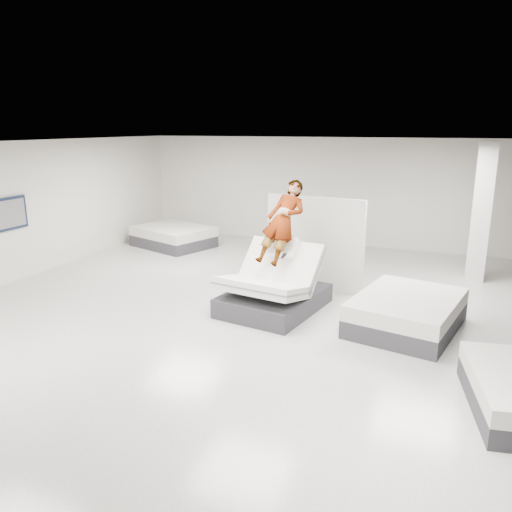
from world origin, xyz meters
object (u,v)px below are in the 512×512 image
at_px(divider_panel, 314,243).
at_px(hero_bed, 274,290).
at_px(flat_bed_left_far, 173,236).
at_px(wall_poster, 10,214).
at_px(person, 282,239).
at_px(flat_bed_right_far, 407,312).
at_px(column, 481,213).
at_px(remote, 284,256).

bearing_deg(divider_panel, hero_bed, -94.56).
relative_size(flat_bed_left_far, wall_poster, 2.74).
height_order(person, flat_bed_right_far, person).
relative_size(flat_bed_right_far, column, 0.77).
xyz_separation_m(flat_bed_right_far, wall_poster, (-8.71, -0.42, 1.30)).
bearing_deg(flat_bed_left_far, person, -37.97).
bearing_deg(remote, flat_bed_right_far, 10.80).
bearing_deg(flat_bed_right_far, divider_panel, 143.12).
height_order(remote, column, column).
bearing_deg(flat_bed_left_far, divider_panel, -25.38).
bearing_deg(hero_bed, flat_bed_right_far, -0.11).
bearing_deg(person, remote, -57.85).
bearing_deg(hero_bed, divider_panel, 77.21).
height_order(remote, divider_panel, divider_panel).
xyz_separation_m(person, divider_panel, (0.31, 1.28, -0.34)).
xyz_separation_m(divider_panel, flat_bed_right_far, (2.16, -1.62, -0.73)).
xyz_separation_m(column, wall_poster, (-9.93, -4.00, 0.00)).
xyz_separation_m(divider_panel, column, (3.38, 1.96, 0.57)).
relative_size(remote, flat_bed_left_far, 0.05).
xyz_separation_m(hero_bed, remote, (0.22, -0.05, 0.72)).
bearing_deg(flat_bed_left_far, column, -2.68).
relative_size(divider_panel, wall_poster, 2.38).
height_order(hero_bed, column, column).
bearing_deg(wall_poster, remote, 3.37).
distance_m(flat_bed_right_far, flat_bed_left_far, 8.15).
xyz_separation_m(hero_bed, flat_bed_left_far, (-4.60, 3.97, -0.12)).
xyz_separation_m(hero_bed, person, (0.06, 0.33, 0.95)).
bearing_deg(column, hero_bed, -136.31).
distance_m(hero_bed, remote, 0.75).
relative_size(hero_bed, divider_panel, 1.04).
height_order(person, flat_bed_left_far, person).
relative_size(divider_panel, column, 0.71).
relative_size(person, flat_bed_right_far, 0.73).
distance_m(person, flat_bed_left_far, 6.00).
xyz_separation_m(flat_bed_left_far, column, (8.34, -0.39, 1.30)).
relative_size(hero_bed, wall_poster, 2.47).
height_order(hero_bed, wall_poster, wall_poster).
height_order(hero_bed, remote, hero_bed).
xyz_separation_m(hero_bed, column, (3.74, 3.58, 1.18)).
bearing_deg(hero_bed, flat_bed_left_far, 139.20).
height_order(flat_bed_left_far, wall_poster, wall_poster).
relative_size(person, column, 0.56).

